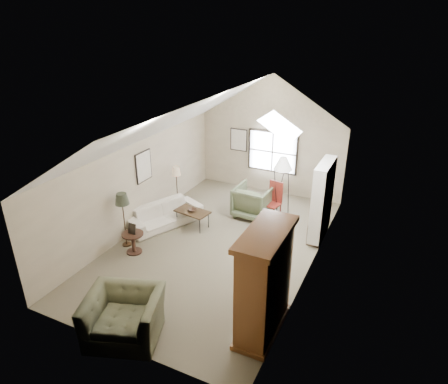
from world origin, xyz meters
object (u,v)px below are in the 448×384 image
at_px(armchair_near, 124,316).
at_px(coffee_table, 193,219).
at_px(sofa, 165,215).
at_px(armchair_far, 253,201).
at_px(side_table, 134,243).
at_px(armoire, 264,283).
at_px(side_chair, 272,201).

height_order(armchair_near, coffee_table, armchair_near).
distance_m(sofa, armchair_near, 4.41).
height_order(armchair_far, side_table, armchair_far).
xyz_separation_m(armoire, side_chair, (-1.39, 4.45, -0.52)).
bearing_deg(armchair_far, coffee_table, 48.99).
distance_m(sofa, coffee_table, 0.84).
distance_m(armoire, side_chair, 4.69).
bearing_deg(armchair_near, sofa, 93.97).
xyz_separation_m(coffee_table, side_table, (-0.69, -1.86, 0.03)).
bearing_deg(armchair_far, sofa, 40.51).
xyz_separation_m(sofa, armchair_far, (2.12, 1.65, 0.16)).
bearing_deg(coffee_table, side_chair, 37.39).
bearing_deg(armoire, side_table, 163.98).
bearing_deg(side_chair, coffee_table, -130.36).
height_order(sofa, armchair_near, armchair_near).
relative_size(armoire, side_table, 3.95).
bearing_deg(armchair_far, side_chair, -171.54).
distance_m(armchair_far, coffee_table, 1.94).
height_order(armoire, armchair_far, armoire).
bearing_deg(armchair_near, coffee_table, 83.12).
height_order(sofa, coffee_table, sofa).
height_order(side_table, side_chair, side_chair).
xyz_separation_m(side_table, side_chair, (2.59, 3.31, 0.30)).
bearing_deg(coffee_table, armoire, -42.39).
xyz_separation_m(sofa, side_table, (0.10, -1.60, -0.05)).
xyz_separation_m(armchair_far, side_table, (-2.02, -3.25, -0.21)).
relative_size(sofa, armchair_far, 2.07).
bearing_deg(coffee_table, armchair_near, -77.23).
xyz_separation_m(armoire, armchair_near, (-2.31, -1.30, -0.65)).
height_order(armchair_near, armchair_far, armchair_far).
xyz_separation_m(sofa, armchair_near, (1.77, -4.04, 0.13)).
distance_m(coffee_table, side_table, 1.98).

